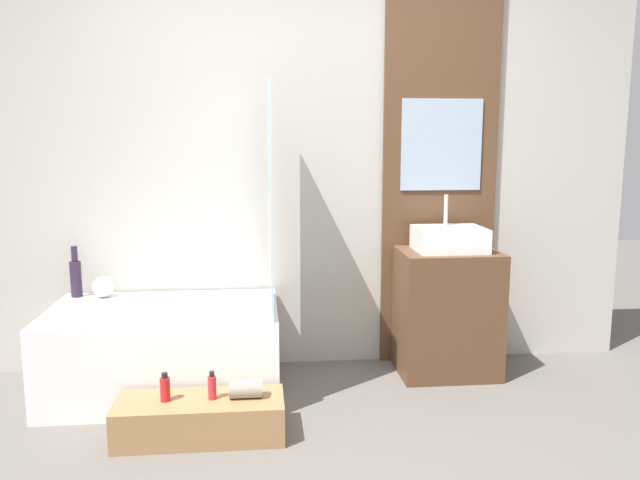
{
  "coord_description": "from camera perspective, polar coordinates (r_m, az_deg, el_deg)",
  "views": [
    {
      "loc": [
        -0.29,
        -2.35,
        1.45
      ],
      "look_at": [
        0.01,
        0.68,
        0.95
      ],
      "focal_mm": 35.0,
      "sensor_mm": 36.0,
      "label": 1
    }
  ],
  "objects": [
    {
      "name": "wall_tiled_back",
      "position": [
        3.94,
        -1.42,
        7.13
      ],
      "size": [
        4.2,
        0.06,
        2.6
      ],
      "primitive_type": "cube",
      "color": "#B7B2A8",
      "rests_on": "ground_plane"
    },
    {
      "name": "wall_wood_accent",
      "position": [
        4.04,
        10.92,
        7.11
      ],
      "size": [
        0.73,
        0.04,
        2.6
      ],
      "color": "brown",
      "rests_on": "ground_plane"
    },
    {
      "name": "bathtub",
      "position": [
        3.73,
        -13.98,
        -9.71
      ],
      "size": [
        1.28,
        0.78,
        0.5
      ],
      "color": "white",
      "rests_on": "ground_plane"
    },
    {
      "name": "glass_shower_screen",
      "position": [
        3.45,
        -4.57,
        3.83
      ],
      "size": [
        0.01,
        0.64,
        1.24
      ],
      "primitive_type": "cube",
      "color": "silver",
      "rests_on": "bathtub"
    },
    {
      "name": "wooden_step_bench",
      "position": [
        3.22,
        -10.88,
        -15.71
      ],
      "size": [
        0.82,
        0.32,
        0.2
      ],
      "primitive_type": "cube",
      "color": "#997047",
      "rests_on": "ground_plane"
    },
    {
      "name": "vanity_cabinet",
      "position": [
        3.95,
        11.52,
        -6.49
      ],
      "size": [
        0.6,
        0.45,
        0.77
      ],
      "primitive_type": "cube",
      "color": "brown",
      "rests_on": "ground_plane"
    },
    {
      "name": "sink",
      "position": [
        3.86,
        11.74,
        0.1
      ],
      "size": [
        0.41,
        0.32,
        0.33
      ],
      "color": "white",
      "rests_on": "vanity_cabinet"
    },
    {
      "name": "vase_tall_dark",
      "position": [
        4.04,
        -21.43,
        -3.11
      ],
      "size": [
        0.07,
        0.07,
        0.31
      ],
      "color": "#2D1E33",
      "rests_on": "bathtub"
    },
    {
      "name": "vase_round_light",
      "position": [
        3.98,
        -19.19,
        -4.06
      ],
      "size": [
        0.13,
        0.13,
        0.13
      ],
      "primitive_type": "sphere",
      "color": "silver",
      "rests_on": "bathtub"
    },
    {
      "name": "bottle_soap_primary",
      "position": [
        3.18,
        -13.98,
        -13.02
      ],
      "size": [
        0.05,
        0.05,
        0.14
      ],
      "color": "red",
      "rests_on": "wooden_step_bench"
    },
    {
      "name": "bottle_soap_secondary",
      "position": [
        3.15,
        -9.84,
        -13.08
      ],
      "size": [
        0.04,
        0.04,
        0.14
      ],
      "color": "red",
      "rests_on": "wooden_step_bench"
    },
    {
      "name": "towel_roll",
      "position": [
        3.15,
        -6.79,
        -13.36
      ],
      "size": [
        0.16,
        0.09,
        0.09
      ],
      "primitive_type": "cylinder",
      "rotation": [
        0.0,
        1.57,
        0.0
      ],
      "color": "gray",
      "rests_on": "wooden_step_bench"
    }
  ]
}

